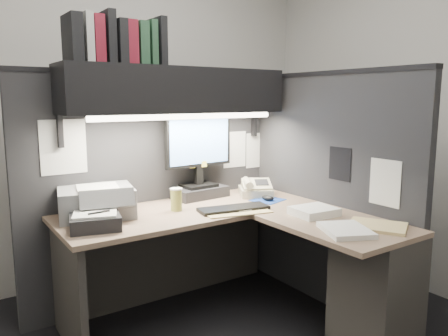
{
  "coord_description": "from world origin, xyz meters",
  "views": [
    {
      "loc": [
        -1.28,
        -1.88,
        1.45
      ],
      "look_at": [
        0.34,
        0.51,
        0.99
      ],
      "focal_mm": 35.0,
      "sensor_mm": 36.0,
      "label": 1
    }
  ],
  "objects_px": {
    "desk": "(283,266)",
    "printer": "(96,202)",
    "keyboard": "(234,209)",
    "coffee_cup": "(176,200)",
    "notebook_stack": "(95,222)",
    "monitor": "(199,166)",
    "telephone": "(256,189)",
    "overhead_shelf": "(178,90)"
  },
  "relations": [
    {
      "from": "keyboard",
      "to": "coffee_cup",
      "type": "relative_size",
      "value": 3.37
    },
    {
      "from": "desk",
      "to": "keyboard",
      "type": "xyz_separation_m",
      "value": [
        -0.11,
        0.36,
        0.3
      ]
    },
    {
      "from": "monitor",
      "to": "keyboard",
      "type": "height_order",
      "value": "monitor"
    },
    {
      "from": "keyboard",
      "to": "telephone",
      "type": "distance_m",
      "value": 0.47
    },
    {
      "from": "overhead_shelf",
      "to": "monitor",
      "type": "xyz_separation_m",
      "value": [
        0.2,
        0.06,
        -0.54
      ]
    },
    {
      "from": "desk",
      "to": "printer",
      "type": "relative_size",
      "value": 3.86
    },
    {
      "from": "monitor",
      "to": "keyboard",
      "type": "distance_m",
      "value": 0.5
    },
    {
      "from": "coffee_cup",
      "to": "printer",
      "type": "height_order",
      "value": "printer"
    },
    {
      "from": "desk",
      "to": "coffee_cup",
      "type": "xyz_separation_m",
      "value": [
        -0.42,
        0.56,
        0.36
      ]
    },
    {
      "from": "desk",
      "to": "keyboard",
      "type": "relative_size",
      "value": 3.69
    },
    {
      "from": "telephone",
      "to": "notebook_stack",
      "type": "bearing_deg",
      "value": -142.68
    },
    {
      "from": "monitor",
      "to": "telephone",
      "type": "bearing_deg",
      "value": -30.17
    },
    {
      "from": "desk",
      "to": "coffee_cup",
      "type": "bearing_deg",
      "value": 126.83
    },
    {
      "from": "desk",
      "to": "overhead_shelf",
      "type": "xyz_separation_m",
      "value": [
        -0.3,
        0.75,
        1.06
      ]
    },
    {
      "from": "printer",
      "to": "notebook_stack",
      "type": "height_order",
      "value": "printer"
    },
    {
      "from": "coffee_cup",
      "to": "desk",
      "type": "bearing_deg",
      "value": -53.17
    },
    {
      "from": "printer",
      "to": "notebook_stack",
      "type": "distance_m",
      "value": 0.3
    },
    {
      "from": "coffee_cup",
      "to": "printer",
      "type": "bearing_deg",
      "value": 159.94
    },
    {
      "from": "telephone",
      "to": "notebook_stack",
      "type": "distance_m",
      "value": 1.28
    },
    {
      "from": "monitor",
      "to": "notebook_stack",
      "type": "distance_m",
      "value": 0.97
    },
    {
      "from": "monitor",
      "to": "overhead_shelf",
      "type": "bearing_deg",
      "value": -166.94
    },
    {
      "from": "keyboard",
      "to": "coffee_cup",
      "type": "xyz_separation_m",
      "value": [
        -0.31,
        0.2,
        0.06
      ]
    },
    {
      "from": "overhead_shelf",
      "to": "coffee_cup",
      "type": "height_order",
      "value": "overhead_shelf"
    },
    {
      "from": "telephone",
      "to": "printer",
      "type": "bearing_deg",
      "value": -155.79
    },
    {
      "from": "overhead_shelf",
      "to": "keyboard",
      "type": "xyz_separation_m",
      "value": [
        0.19,
        -0.39,
        -0.76
      ]
    },
    {
      "from": "telephone",
      "to": "coffee_cup",
      "type": "xyz_separation_m",
      "value": [
        -0.7,
        -0.07,
        0.02
      ]
    },
    {
      "from": "coffee_cup",
      "to": "notebook_stack",
      "type": "distance_m",
      "value": 0.58
    },
    {
      "from": "overhead_shelf",
      "to": "keyboard",
      "type": "height_order",
      "value": "overhead_shelf"
    },
    {
      "from": "desk",
      "to": "printer",
      "type": "distance_m",
      "value": 1.21
    },
    {
      "from": "monitor",
      "to": "keyboard",
      "type": "bearing_deg",
      "value": -95.51
    },
    {
      "from": "keyboard",
      "to": "notebook_stack",
      "type": "bearing_deg",
      "value": -175.4
    },
    {
      "from": "notebook_stack",
      "to": "printer",
      "type": "bearing_deg",
      "value": 70.96
    },
    {
      "from": "coffee_cup",
      "to": "notebook_stack",
      "type": "relative_size",
      "value": 0.51
    },
    {
      "from": "coffee_cup",
      "to": "printer",
      "type": "xyz_separation_m",
      "value": [
        -0.47,
        0.17,
        0.02
      ]
    },
    {
      "from": "desk",
      "to": "monitor",
      "type": "distance_m",
      "value": 0.97
    },
    {
      "from": "keyboard",
      "to": "coffee_cup",
      "type": "height_order",
      "value": "coffee_cup"
    },
    {
      "from": "overhead_shelf",
      "to": "printer",
      "type": "relative_size",
      "value": 3.52
    },
    {
      "from": "coffee_cup",
      "to": "printer",
      "type": "relative_size",
      "value": 0.31
    },
    {
      "from": "printer",
      "to": "keyboard",
      "type": "bearing_deg",
      "value": -13.09
    },
    {
      "from": "printer",
      "to": "coffee_cup",
      "type": "bearing_deg",
      "value": -7.55
    },
    {
      "from": "monitor",
      "to": "coffee_cup",
      "type": "height_order",
      "value": "monitor"
    },
    {
      "from": "desk",
      "to": "printer",
      "type": "height_order",
      "value": "printer"
    }
  ]
}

